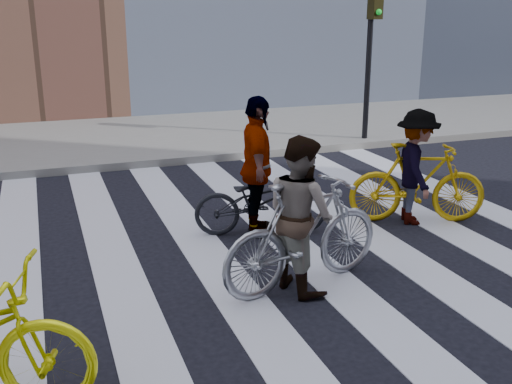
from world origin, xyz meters
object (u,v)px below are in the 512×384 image
traffic_signal (372,39)px  rider_right (416,167)px  bike_silver_mid (304,234)px  bike_yellow_right (418,183)px  rider_rear (257,167)px  bike_dark_rear (261,201)px  rider_mid (300,214)px

traffic_signal → rider_right: traffic_signal is taller
traffic_signal → bike_silver_mid: bearing=-125.4°
traffic_signal → bike_silver_mid: traffic_signal is taller
bike_yellow_right → rider_rear: size_ratio=1.02×
bike_yellow_right → rider_rear: bearing=103.7°
bike_dark_rear → rider_mid: 1.68m
bike_dark_rear → rider_rear: rider_rear is taller
bike_dark_rear → rider_mid: rider_mid is taller
rider_right → bike_yellow_right: bearing=-68.8°
bike_yellow_right → bike_dark_rear: bearing=103.5°
bike_dark_rear → rider_right: (2.16, -0.30, 0.34)m
bike_silver_mid → bike_dark_rear: (0.12, 1.63, -0.14)m
bike_yellow_right → bike_dark_rear: bike_yellow_right is taller
bike_yellow_right → rider_right: size_ratio=1.18×
rider_mid → bike_dark_rear: bearing=-18.9°
bike_silver_mid → rider_mid: rider_mid is taller
bike_silver_mid → rider_right: size_ratio=1.26×
traffic_signal → bike_silver_mid: 7.46m
rider_mid → bike_yellow_right: bearing=-73.6°
traffic_signal → bike_dark_rear: 6.20m
traffic_signal → bike_yellow_right: traffic_signal is taller
traffic_signal → rider_rear: 6.11m
bike_yellow_right → rider_mid: size_ratio=1.13×
traffic_signal → bike_dark_rear: bearing=-133.7°
bike_dark_rear → rider_rear: (-0.05, 0.00, 0.46)m
bike_yellow_right → rider_rear: (-2.26, 0.30, 0.35)m
bike_yellow_right → rider_right: (-0.05, 0.00, 0.23)m
bike_silver_mid → rider_right: 2.65m
traffic_signal → bike_dark_rear: traffic_signal is taller
rider_mid → bike_silver_mid: bearing=-102.8°
rider_mid → rider_right: size_ratio=1.04×
traffic_signal → rider_rear: size_ratio=1.81×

